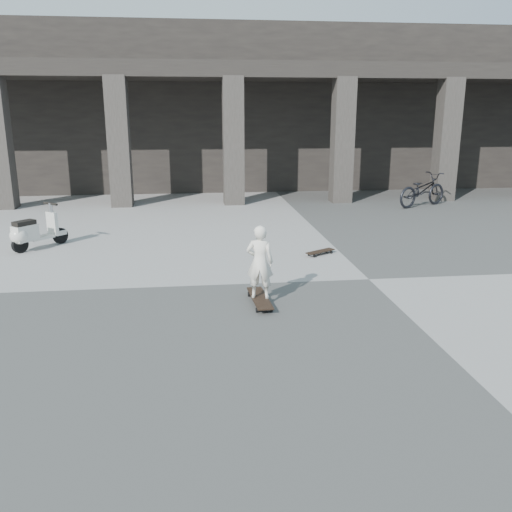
{
  "coord_description": "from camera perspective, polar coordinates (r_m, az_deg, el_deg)",
  "views": [
    {
      "loc": [
        -3.15,
        -9.07,
        2.97
      ],
      "look_at": [
        -2.13,
        -0.54,
        0.65
      ],
      "focal_mm": 38.0,
      "sensor_mm": 36.0,
      "label": 1
    }
  ],
  "objects": [
    {
      "name": "longboard",
      "position": [
        8.59,
        0.39,
        -4.51
      ],
      "size": [
        0.31,
        1.08,
        0.11
      ],
      "rotation": [
        0.0,
        0.0,
        1.63
      ],
      "color": "black",
      "rests_on": "ground"
    },
    {
      "name": "bicycle",
      "position": [
        18.08,
        17.1,
        6.67
      ],
      "size": [
        2.11,
        1.54,
        1.06
      ],
      "primitive_type": "imported",
      "rotation": [
        0.0,
        0.0,
        2.04
      ],
      "color": "black",
      "rests_on": "ground"
    },
    {
      "name": "ground",
      "position": [
        10.05,
        11.79,
        -2.41
      ],
      "size": [
        90.0,
        90.0,
        0.0
      ],
      "primitive_type": "plane",
      "color": "#464643",
      "rests_on": "ground"
    },
    {
      "name": "scooter",
      "position": [
        12.77,
        -22.68,
        2.25
      ],
      "size": [
        1.01,
        1.15,
        0.98
      ],
      "rotation": [
        0.0,
        0.0,
        0.87
      ],
      "color": "black",
      "rests_on": "ground"
    },
    {
      "name": "skateboard_spare",
      "position": [
        11.56,
        6.78,
        0.45
      ],
      "size": [
        0.7,
        0.53,
        0.08
      ],
      "rotation": [
        0.0,
        0.0,
        0.56
      ],
      "color": "black",
      "rests_on": "ground"
    },
    {
      "name": "colonnade",
      "position": [
        23.05,
        1.1,
        15.24
      ],
      "size": [
        28.0,
        8.82,
        6.0
      ],
      "color": "black",
      "rests_on": "ground"
    },
    {
      "name": "child",
      "position": [
        8.41,
        0.4,
        -0.63
      ],
      "size": [
        0.47,
        0.36,
        1.16
      ],
      "primitive_type": "imported",
      "rotation": [
        0.0,
        0.0,
        2.93
      ],
      "color": "silver",
      "rests_on": "longboard"
    }
  ]
}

